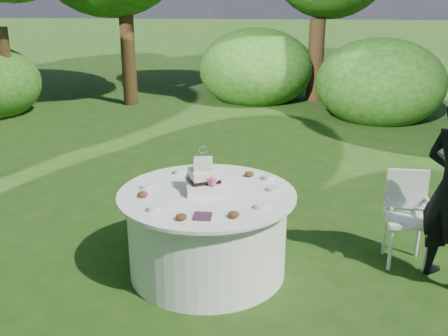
{
  "coord_description": "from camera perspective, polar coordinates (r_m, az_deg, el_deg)",
  "views": [
    {
      "loc": [
        0.5,
        -4.21,
        2.46
      ],
      "look_at": [
        0.15,
        0.0,
        1.0
      ],
      "focal_mm": 42.0,
      "sensor_mm": 36.0,
      "label": 1
    }
  ],
  "objects": [
    {
      "name": "ground",
      "position": [
        4.9,
        -1.78,
        -11.06
      ],
      "size": [
        80.0,
        80.0,
        0.0
      ],
      "primitive_type": "plane",
      "color": "#1B390F",
      "rests_on": "ground"
    },
    {
      "name": "napkins",
      "position": [
        4.08,
        -2.33,
        -5.28
      ],
      "size": [
        0.14,
        0.14,
        0.02
      ],
      "primitive_type": "cube",
      "color": "#451D36",
      "rests_on": "table"
    },
    {
      "name": "feather_plume",
      "position": [
        4.23,
        -5.44,
        -4.48
      ],
      "size": [
        0.48,
        0.07,
        0.01
      ],
      "primitive_type": "ellipsoid",
      "color": "white",
      "rests_on": "table"
    },
    {
      "name": "table",
      "position": [
        4.72,
        -1.83,
        -6.98
      ],
      "size": [
        1.56,
        1.56,
        0.77
      ],
      "color": "white",
      "rests_on": "ground"
    },
    {
      "name": "cake",
      "position": [
        4.55,
        -2.23,
        -1.24
      ],
      "size": [
        0.36,
        0.36,
        0.42
      ],
      "color": "white",
      "rests_on": "table"
    },
    {
      "name": "chair",
      "position": [
        5.15,
        19.27,
        -4.29
      ],
      "size": [
        0.41,
        0.4,
        0.87
      ],
      "color": "white",
      "rests_on": "ground"
    },
    {
      "name": "votives",
      "position": [
        4.59,
        -1.14,
        -2.29
      ],
      "size": [
        1.21,
        1.0,
        0.04
      ],
      "color": "white",
      "rests_on": "table"
    },
    {
      "name": "petal_cups",
      "position": [
        4.38,
        -2.32,
        -3.32
      ],
      "size": [
        0.97,
        1.11,
        0.05
      ],
      "color": "#562D16",
      "rests_on": "table"
    }
  ]
}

